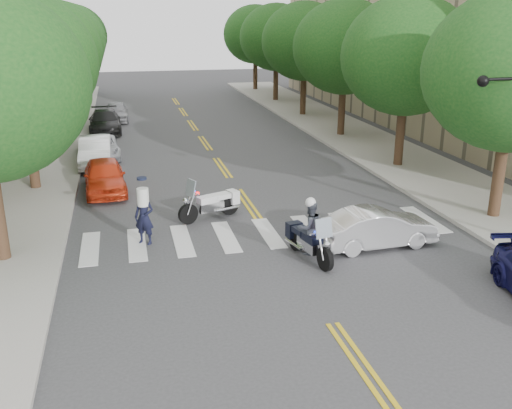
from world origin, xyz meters
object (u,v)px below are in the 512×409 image
object	(u,v)px
officer_standing	(144,217)
motorcycle_police	(309,232)
motorcycle_parked	(214,203)
convertible	(378,228)

from	to	relation	value
officer_standing	motorcycle_police	bearing A→B (deg)	2.97
motorcycle_parked	motorcycle_police	bearing A→B (deg)	-175.62
convertible	officer_standing	bearing A→B (deg)	71.59
motorcycle_parked	officer_standing	world-z (taller)	officer_standing
motorcycle_parked	convertible	size ratio (longest dim) A/B	0.63
motorcycle_police	officer_standing	xyz separation A→B (m)	(-5.02, 2.50, 0.03)
motorcycle_police	officer_standing	world-z (taller)	motorcycle_police
motorcycle_police	convertible	bearing A→B (deg)	177.68
officer_standing	convertible	bearing A→B (deg)	14.36
officer_standing	convertible	xyz separation A→B (m)	(7.61, -2.04, -0.29)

